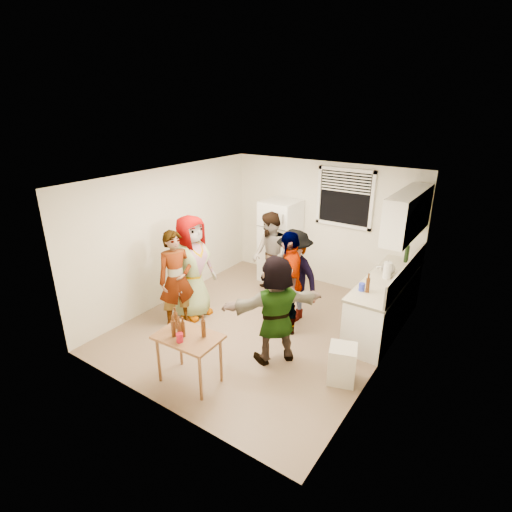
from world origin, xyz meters
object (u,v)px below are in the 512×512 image
Objects in this scene: beer_bottle_table at (184,336)px; red_cup at (180,342)px; serving_table at (191,381)px; guest_back_left at (270,295)px; guest_back_right at (292,317)px; kettle at (388,274)px; guest_black at (288,329)px; refrigerator at (280,241)px; trash_bin at (342,365)px; guest_grey at (195,314)px; guest_orange at (275,358)px; guest_stripe at (180,324)px; wine_bottle at (406,262)px; blue_cup at (361,291)px; beer_bottle_counter at (367,292)px.

beer_bottle_table is 1.76× the size of red_cup.
guest_back_left is (-0.50, 2.79, 0.00)m from serving_table.
red_cup is 2.54m from guest_back_right.
serving_table is 4.03× the size of beer_bottle_table.
kettle reaches higher than serving_table.
refrigerator is at bearing -179.53° from guest_black.
red_cup is at bearing -141.68° from trash_bin.
beer_bottle_table reaches higher than guest_black.
kettle is 3.49m from beer_bottle_table.
red_cup is 0.07× the size of guest_black.
guest_grey is 1.13× the size of guest_orange.
guest_back_left is (0.69, 1.79, 0.00)m from guest_stripe.
trash_bin is at bearing -91.54° from wine_bottle.
beer_bottle_table is at bearing -104.43° from guest_stripe.
blue_cup is at bearing 20.93° from guest_back_left.
wine_bottle reaches higher than guest_back_right.
guest_orange is at bearing -59.88° from guest_stripe.
guest_back_right is (-1.30, 0.10, -0.90)m from beer_bottle_counter.
beer_bottle_counter is 0.14× the size of guest_back_right.
guest_grey is 1.10× the size of guest_stripe.
red_cup is at bearing -42.08° from guest_back_left.
guest_back_right is (-1.21, 0.10, -0.90)m from blue_cup.
guest_orange is at bearing -94.65° from guest_grey.
beer_bottle_counter is at bearing -30.74° from refrigerator.
trash_bin is at bearing -96.58° from kettle.
blue_cup is 3.08m from guest_stripe.
guest_back_left is at bearing -157.63° from wine_bottle.
guest_black is at bearing 76.50° from beer_bottle_table.
guest_grey is at bearing -107.49° from guest_black.
wine_bottle is at bearing 60.41° from guest_back_left.
guest_orange reaches higher than guest_stripe.
wine_bottle is at bearing 84.47° from beer_bottle_counter.
trash_bin reaches higher than guest_black.
red_cup is 2.21m from guest_black.
refrigerator is 2.47m from kettle.
kettle is 0.84m from beer_bottle_counter.
guest_back_left reaches higher than guest_orange.
guest_black reaches higher than guest_stripe.
guest_back_right is (-1.38, 1.10, -0.25)m from trash_bin.
wine_bottle is at bearing 3.45° from refrigerator.
guest_orange is at bearing -130.29° from beer_bottle_counter.
guest_orange is at bearing -57.43° from guest_back_right.
guest_stripe is (0.01, -0.39, 0.00)m from guest_grey.
red_cup is at bearing -46.01° from guest_black.
serving_table is 1.84m from guest_grey.
red_cup is at bearing -81.76° from guest_back_right.
guest_stripe is at bearing -99.74° from refrigerator.
refrigerator is at bearing 148.30° from blue_cup.
beer_bottle_table is at bearing 112.72° from red_cup.
red_cup is at bearing -137.22° from guest_grey.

